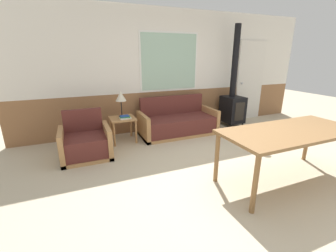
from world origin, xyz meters
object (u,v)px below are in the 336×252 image
armchair (86,143)px  dining_table (291,135)px  side_table (123,122)px  wood_stove (233,101)px  couch (178,123)px  table_lamp (121,97)px

armchair → dining_table: size_ratio=0.43×
side_table → wood_stove: size_ratio=0.21×
couch → armchair: 2.05m
couch → side_table: 1.25m
table_lamp → wood_stove: size_ratio=0.22×
table_lamp → wood_stove: wood_stove is taller
dining_table → couch: bearing=102.8°
couch → wood_stove: size_ratio=0.71×
couch → dining_table: couch is taller
couch → armchair: size_ratio=2.06×
dining_table → armchair: bearing=142.8°
armchair → side_table: 0.92m
table_lamp → wood_stove: bearing=-0.7°
couch → side_table: (-1.24, 0.01, 0.17)m
couch → table_lamp: 1.40m
table_lamp → couch: bearing=-4.6°
couch → armchair: couch is taller
armchair → table_lamp: 1.18m
couch → wood_stove: wood_stove is taller
couch → table_lamp: size_ratio=3.25×
armchair → table_lamp: (0.77, 0.58, 0.67)m
side_table → wood_stove: bearing=1.1°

